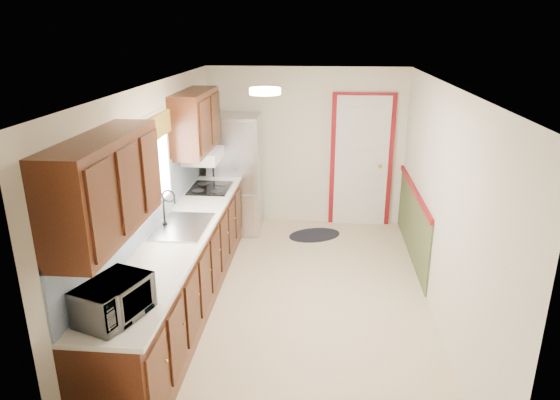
# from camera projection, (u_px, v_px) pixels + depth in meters

# --- Properties ---
(room_shell) EXTENTS (3.20, 5.20, 2.52)m
(room_shell) POSITION_uv_depth(u_px,v_px,m) (297.00, 201.00, 5.27)
(room_shell) COLOR beige
(room_shell) RESTS_ON ground
(kitchen_run) EXTENTS (0.63, 4.00, 2.20)m
(kitchen_run) POSITION_uv_depth(u_px,v_px,m) (177.00, 242.00, 5.22)
(kitchen_run) COLOR #3E1B0E
(kitchen_run) RESTS_ON ground
(back_wall_trim) EXTENTS (1.12, 2.30, 2.08)m
(back_wall_trim) POSITION_uv_depth(u_px,v_px,m) (372.00, 174.00, 7.37)
(back_wall_trim) COLOR maroon
(back_wall_trim) RESTS_ON ground
(ceiling_fixture) EXTENTS (0.30, 0.30, 0.06)m
(ceiling_fixture) POSITION_uv_depth(u_px,v_px,m) (265.00, 91.00, 4.72)
(ceiling_fixture) COLOR #FFD88C
(ceiling_fixture) RESTS_ON room_shell
(microwave) EXTENTS (0.44, 0.59, 0.35)m
(microwave) POSITION_uv_depth(u_px,v_px,m) (113.00, 296.00, 3.56)
(microwave) COLOR white
(microwave) RESTS_ON kitchen_run
(refrigerator) EXTENTS (0.75, 0.74, 1.75)m
(refrigerator) POSITION_uv_depth(u_px,v_px,m) (235.00, 174.00, 7.38)
(refrigerator) COLOR #B7B7BC
(refrigerator) RESTS_ON ground
(rug) EXTENTS (0.92, 0.78, 0.01)m
(rug) POSITION_uv_depth(u_px,v_px,m) (315.00, 235.00, 7.43)
(rug) COLOR black
(rug) RESTS_ON ground
(cooktop) EXTENTS (0.50, 0.61, 0.02)m
(cooktop) POSITION_uv_depth(u_px,v_px,m) (210.00, 188.00, 6.50)
(cooktop) COLOR black
(cooktop) RESTS_ON kitchen_run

